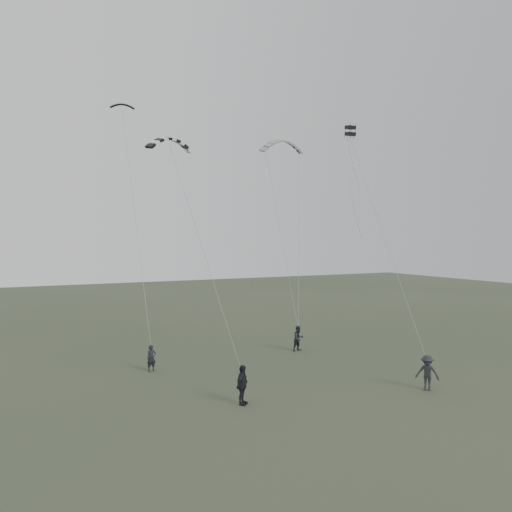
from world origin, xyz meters
name	(u,v)px	position (x,y,z in m)	size (l,w,h in m)	color
ground	(279,388)	(0.00, 0.00, 0.00)	(140.00, 140.00, 0.00)	#333F29
flyer_left	(151,358)	(-5.43, 6.53, 0.81)	(0.59, 0.39, 1.62)	black
flyer_right	(299,338)	(5.68, 7.24, 0.92)	(0.89, 0.69, 1.84)	#232227
flyer_center	(242,385)	(-3.04, -1.65, 0.99)	(1.16, 0.48, 1.97)	black
flyer_far	(427,373)	(6.91, -4.04, 0.96)	(1.24, 0.71, 1.92)	#232327
kite_dark_small	(122,104)	(-6.23, 10.55, 17.26)	(1.60, 0.48, 0.52)	black
kite_pale_large	(282,141)	(7.61, 13.10, 16.49)	(3.78, 0.85, 1.57)	#96989A
kite_striped	(170,139)	(-5.04, 3.64, 13.84)	(2.66, 0.67, 1.08)	black
kite_box	(350,131)	(7.65, 3.83, 15.55)	(0.56, 0.56, 0.68)	black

